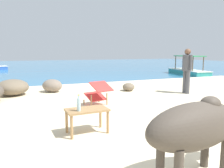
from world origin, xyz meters
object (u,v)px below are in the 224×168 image
object	(u,v)px
low_bench_table	(87,113)
boat_teal	(188,70)
deck_chair_far	(98,92)
person_standing	(187,67)
cow	(198,126)
bottle	(79,104)

from	to	relation	value
low_bench_table	boat_teal	world-z (taller)	boat_teal
deck_chair_far	person_standing	size ratio (longest dim) A/B	0.54
cow	person_standing	distance (m)	5.76
cow	deck_chair_far	world-z (taller)	cow
deck_chair_far	boat_teal	xyz separation A→B (m)	(8.81, 6.29, -0.13)
cow	bottle	distance (m)	2.07
deck_chair_far	cow	bearing A→B (deg)	164.52
deck_chair_far	person_standing	distance (m)	3.67
cow	low_bench_table	distance (m)	2.10
low_bench_table	person_standing	xyz separation A→B (m)	(4.47, 2.47, 0.57)
low_bench_table	person_standing	distance (m)	5.14
low_bench_table	bottle	size ratio (longest dim) A/B	2.63
bottle	person_standing	distance (m)	5.31
bottle	boat_teal	world-z (taller)	boat_teal
cow	boat_teal	size ratio (longest dim) A/B	0.46
cow	person_standing	size ratio (longest dim) A/B	1.08
cow	deck_chair_far	bearing A→B (deg)	82.62
cow	bottle	xyz separation A→B (m)	(-0.94, 1.85, -0.07)
bottle	boat_teal	size ratio (longest dim) A/B	0.08
boat_teal	bottle	bearing A→B (deg)	-40.78
bottle	person_standing	bearing A→B (deg)	28.82
low_bench_table	deck_chair_far	distance (m)	2.12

